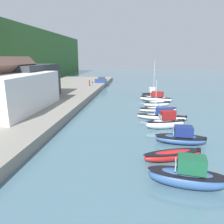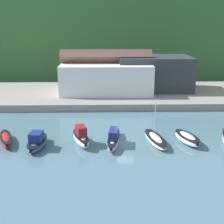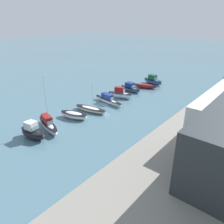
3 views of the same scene
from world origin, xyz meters
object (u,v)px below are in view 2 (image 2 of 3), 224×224
at_px(moored_boat_3, 81,137).
at_px(moored_boat_2, 37,142).
at_px(moored_boat_4, 114,138).
at_px(moored_boat_5, 155,139).
at_px(moored_boat_1, 6,139).
at_px(moored_boat_6, 187,138).

bearing_deg(moored_boat_3, moored_boat_2, 173.22).
height_order(moored_boat_4, moored_boat_5, moored_boat_5).
distance_m(moored_boat_3, moored_boat_4, 4.59).
bearing_deg(moored_boat_1, moored_boat_3, -23.25).
bearing_deg(moored_boat_3, moored_boat_4, -17.22).
bearing_deg(moored_boat_2, moored_boat_1, 164.50).
height_order(moored_boat_1, moored_boat_6, moored_boat_6).
height_order(moored_boat_3, moored_boat_5, moored_boat_5).
bearing_deg(moored_boat_4, moored_boat_6, 6.74).
xyz_separation_m(moored_boat_1, moored_boat_5, (21.15, -0.43, -0.07)).
distance_m(moored_boat_5, moored_boat_6, 4.50).
relative_size(moored_boat_2, moored_boat_4, 0.74).
distance_m(moored_boat_2, moored_boat_6, 20.92).
bearing_deg(moored_boat_2, moored_boat_3, 15.05).
bearing_deg(moored_boat_1, moored_boat_2, -39.83).
bearing_deg(moored_boat_2, moored_boat_5, 8.78).
xyz_separation_m(moored_boat_3, moored_boat_6, (15.01, 0.03, -0.33)).
relative_size(moored_boat_3, moored_boat_6, 1.04).
distance_m(moored_boat_1, moored_boat_5, 21.15).
relative_size(moored_boat_1, moored_boat_2, 1.05).
relative_size(moored_boat_1, moored_boat_5, 0.86).
height_order(moored_boat_2, moored_boat_3, moored_boat_3).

